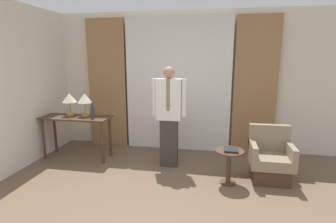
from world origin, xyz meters
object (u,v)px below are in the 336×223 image
object	(u,v)px
desk	(76,124)
table_lamp_left	(69,99)
person	(169,113)
bottle_near_edge	(93,112)
table_lamp_right	(85,99)
armchair	(270,160)
book	(231,150)
side_table	(229,161)

from	to	relation	value
desk	table_lamp_left	xyz separation A→B (m)	(-0.15, 0.09, 0.44)
table_lamp_left	person	distance (m)	1.89
bottle_near_edge	person	world-z (taller)	person
table_lamp_right	bottle_near_edge	size ratio (longest dim) A/B	1.51
armchair	bottle_near_edge	bearing A→B (deg)	175.07
person	book	distance (m)	1.18
table_lamp_left	person	xyz separation A→B (m)	(1.88, -0.16, -0.16)
bottle_near_edge	desk	bearing A→B (deg)	171.42
person	book	xyz separation A→B (m)	(0.99, -0.49, -0.39)
desk	table_lamp_right	world-z (taller)	table_lamp_right
person	side_table	xyz separation A→B (m)	(0.97, -0.49, -0.57)
person	armchair	xyz separation A→B (m)	(1.59, -0.23, -0.62)
desk	side_table	distance (m)	2.77
table_lamp_right	armchair	bearing A→B (deg)	-7.13
table_lamp_right	armchair	distance (m)	3.29
side_table	person	bearing A→B (deg)	153.48
table_lamp_left	table_lamp_right	world-z (taller)	same
bottle_near_edge	person	distance (m)	1.37
person	armchair	world-z (taller)	person
armchair	person	bearing A→B (deg)	171.62
person	bottle_near_edge	bearing A→B (deg)	179.12
table_lamp_right	bottle_near_edge	distance (m)	0.32
desk	book	bearing A→B (deg)	-11.83
bottle_near_edge	armchair	bearing A→B (deg)	-4.93
person	side_table	bearing A→B (deg)	-26.52
armchair	side_table	bearing A→B (deg)	-158.03
side_table	book	world-z (taller)	book
person	side_table	world-z (taller)	person
armchair	book	bearing A→B (deg)	-156.57
person	table_lamp_left	bearing A→B (deg)	175.07
desk	bottle_near_edge	distance (m)	0.44
table_lamp_left	armchair	bearing A→B (deg)	-6.52
table_lamp_right	side_table	distance (m)	2.73
side_table	book	distance (m)	0.18
table_lamp_right	armchair	size ratio (longest dim) A/B	0.51
table_lamp_left	person	size ratio (longest dim) A/B	0.25
desk	person	xyz separation A→B (m)	(1.73, -0.08, 0.28)
bottle_near_edge	book	bearing A→B (deg)	-12.32
desk	side_table	xyz separation A→B (m)	(2.70, -0.56, -0.29)
desk	side_table	world-z (taller)	desk
desk	person	world-z (taller)	person
table_lamp_left	table_lamp_right	xyz separation A→B (m)	(0.30, 0.00, 0.00)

